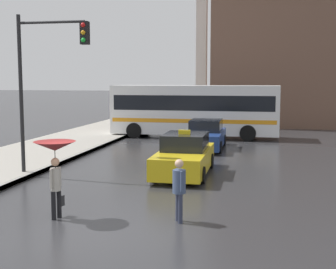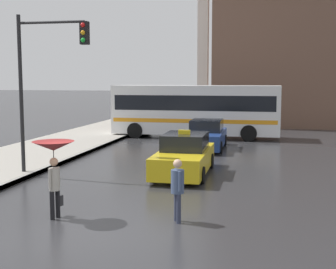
{
  "view_description": "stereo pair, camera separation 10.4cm",
  "coord_description": "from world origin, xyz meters",
  "px_view_note": "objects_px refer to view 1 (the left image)",
  "views": [
    {
      "loc": [
        3.94,
        -9.9,
        3.56
      ],
      "look_at": [
        0.36,
        8.44,
        1.4
      ],
      "focal_mm": 50.0,
      "sensor_mm": 36.0,
      "label": 1
    },
    {
      "loc": [
        4.04,
        -9.88,
        3.56
      ],
      "look_at": [
        0.36,
        8.44,
        1.4
      ],
      "focal_mm": 50.0,
      "sensor_mm": 36.0,
      "label": 2
    }
  ],
  "objects_px": {
    "monument_cross": "(202,10)",
    "traffic_light": "(46,67)",
    "taxi": "(185,156)",
    "city_bus": "(195,109)",
    "sedan_red": "(206,136)",
    "pedestrian_with_umbrella": "(55,155)",
    "pedestrian_man": "(179,185)"
  },
  "relations": [
    {
      "from": "sedan_red",
      "to": "city_bus",
      "type": "relative_size",
      "value": 0.44
    },
    {
      "from": "taxi",
      "to": "sedan_red",
      "type": "bearing_deg",
      "value": -90.28
    },
    {
      "from": "pedestrian_with_umbrella",
      "to": "traffic_light",
      "type": "relative_size",
      "value": 0.34
    },
    {
      "from": "monument_cross",
      "to": "taxi",
      "type": "bearing_deg",
      "value": -84.47
    },
    {
      "from": "traffic_light",
      "to": "pedestrian_man",
      "type": "bearing_deg",
      "value": -38.61
    },
    {
      "from": "city_bus",
      "to": "pedestrian_man",
      "type": "height_order",
      "value": "city_bus"
    },
    {
      "from": "sedan_red",
      "to": "pedestrian_with_umbrella",
      "type": "xyz_separation_m",
      "value": [
        -2.37,
        -13.18,
        0.98
      ]
    },
    {
      "from": "taxi",
      "to": "pedestrian_with_umbrella",
      "type": "distance_m",
      "value": 6.86
    },
    {
      "from": "traffic_light",
      "to": "city_bus",
      "type": "bearing_deg",
      "value": 74.49
    },
    {
      "from": "pedestrian_man",
      "to": "traffic_light",
      "type": "relative_size",
      "value": 0.27
    },
    {
      "from": "sedan_red",
      "to": "city_bus",
      "type": "distance_m",
      "value": 5.05
    },
    {
      "from": "city_bus",
      "to": "monument_cross",
      "type": "distance_m",
      "value": 14.66
    },
    {
      "from": "sedan_red",
      "to": "city_bus",
      "type": "height_order",
      "value": "city_bus"
    },
    {
      "from": "monument_cross",
      "to": "traffic_light",
      "type": "bearing_deg",
      "value": -95.64
    },
    {
      "from": "city_bus",
      "to": "monument_cross",
      "type": "height_order",
      "value": "monument_cross"
    },
    {
      "from": "sedan_red",
      "to": "monument_cross",
      "type": "relative_size",
      "value": 0.27
    },
    {
      "from": "taxi",
      "to": "city_bus",
      "type": "distance_m",
      "value": 11.68
    },
    {
      "from": "city_bus",
      "to": "taxi",
      "type": "bearing_deg",
      "value": -172.68
    },
    {
      "from": "city_bus",
      "to": "pedestrian_man",
      "type": "distance_m",
      "value": 17.76
    },
    {
      "from": "sedan_red",
      "to": "pedestrian_man",
      "type": "xyz_separation_m",
      "value": [
        0.79,
        -12.86,
        0.26
      ]
    },
    {
      "from": "city_bus",
      "to": "pedestrian_with_umbrella",
      "type": "height_order",
      "value": "city_bus"
    },
    {
      "from": "sedan_red",
      "to": "taxi",
      "type": "bearing_deg",
      "value": 89.72
    },
    {
      "from": "pedestrian_with_umbrella",
      "to": "pedestrian_man",
      "type": "bearing_deg",
      "value": -69.58
    },
    {
      "from": "pedestrian_with_umbrella",
      "to": "taxi",
      "type": "bearing_deg",
      "value": -5.51
    },
    {
      "from": "pedestrian_with_umbrella",
      "to": "traffic_light",
      "type": "height_order",
      "value": "traffic_light"
    },
    {
      "from": "taxi",
      "to": "city_bus",
      "type": "relative_size",
      "value": 0.46
    },
    {
      "from": "taxi",
      "to": "monument_cross",
      "type": "relative_size",
      "value": 0.28
    },
    {
      "from": "sedan_red",
      "to": "traffic_light",
      "type": "height_order",
      "value": "traffic_light"
    },
    {
      "from": "taxi",
      "to": "monument_cross",
      "type": "bearing_deg",
      "value": -84.47
    },
    {
      "from": "taxi",
      "to": "sedan_red",
      "type": "xyz_separation_m",
      "value": [
        0.03,
        6.8,
        -0.01
      ]
    },
    {
      "from": "pedestrian_man",
      "to": "pedestrian_with_umbrella",
      "type": "bearing_deg",
      "value": -109.92
    },
    {
      "from": "sedan_red",
      "to": "monument_cross",
      "type": "distance_m",
      "value": 19.45
    }
  ]
}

